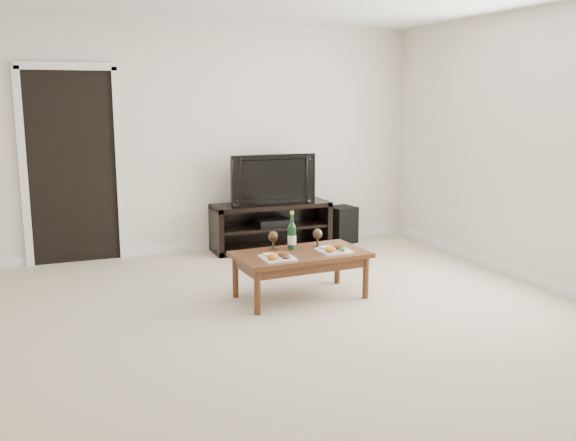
# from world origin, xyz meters

# --- Properties ---
(floor) EXTENTS (5.50, 5.50, 0.00)m
(floor) POSITION_xyz_m (0.00, 0.00, 0.00)
(floor) COLOR beige
(floor) RESTS_ON ground
(back_wall) EXTENTS (5.00, 0.04, 2.60)m
(back_wall) POSITION_xyz_m (0.00, 2.77, 1.30)
(back_wall) COLOR silver
(back_wall) RESTS_ON ground
(doorway) EXTENTS (0.90, 0.02, 2.05)m
(doorway) POSITION_xyz_m (-1.55, 2.73, 1.02)
(doorway) COLOR black
(doorway) RESTS_ON ground
(media_console) EXTENTS (1.40, 0.45, 0.55)m
(media_console) POSITION_xyz_m (0.62, 2.50, 0.28)
(media_console) COLOR black
(media_console) RESTS_ON ground
(television) EXTENTS (1.01, 0.17, 0.58)m
(television) POSITION_xyz_m (0.62, 2.50, 0.84)
(television) COLOR black
(television) RESTS_ON media_console
(av_receiver) EXTENTS (0.40, 0.30, 0.08)m
(av_receiver) POSITION_xyz_m (0.64, 2.48, 0.33)
(av_receiver) COLOR black
(av_receiver) RESTS_ON media_console
(subwoofer) EXTENTS (0.35, 0.35, 0.45)m
(subwoofer) POSITION_xyz_m (1.56, 2.51, 0.22)
(subwoofer) COLOR black
(subwoofer) RESTS_ON ground
(coffee_table) EXTENTS (1.20, 0.70, 0.42)m
(coffee_table) POSITION_xyz_m (0.22, 0.64, 0.21)
(coffee_table) COLOR #532E17
(coffee_table) RESTS_ON ground
(plate_left) EXTENTS (0.27, 0.27, 0.07)m
(plate_left) POSITION_xyz_m (-0.06, 0.49, 0.45)
(plate_left) COLOR white
(plate_left) RESTS_ON coffee_table
(plate_right) EXTENTS (0.27, 0.27, 0.07)m
(plate_right) POSITION_xyz_m (0.50, 0.55, 0.45)
(plate_right) COLOR white
(plate_right) RESTS_ON coffee_table
(wine_bottle) EXTENTS (0.07, 0.07, 0.35)m
(wine_bottle) POSITION_xyz_m (0.19, 0.79, 0.59)
(wine_bottle) COLOR #0F391A
(wine_bottle) RESTS_ON coffee_table
(goblet_left) EXTENTS (0.09, 0.09, 0.17)m
(goblet_left) POSITION_xyz_m (0.03, 0.84, 0.51)
(goblet_left) COLOR #3D3121
(goblet_left) RESTS_ON coffee_table
(goblet_right) EXTENTS (0.09, 0.09, 0.17)m
(goblet_right) POSITION_xyz_m (0.45, 0.79, 0.51)
(goblet_right) COLOR #3D3121
(goblet_right) RESTS_ON coffee_table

